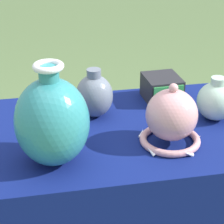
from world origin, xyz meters
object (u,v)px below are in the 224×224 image
at_px(mosaic_tile_box, 162,88).
at_px(jar_round_celadon, 216,101).
at_px(vase_tall_bulbous, 52,121).
at_px(vase_dome_bell, 171,119).
at_px(jar_round_slate, 94,95).

height_order(mosaic_tile_box, jar_round_celadon, jar_round_celadon).
height_order(vase_tall_bulbous, jar_round_celadon, vase_tall_bulbous).
height_order(vase_dome_bell, jar_round_celadon, vase_dome_bell).
relative_size(vase_tall_bulbous, vase_dome_bell, 1.49).
relative_size(mosaic_tile_box, jar_round_slate, 0.88).
bearing_deg(mosaic_tile_box, jar_round_celadon, -56.14).
distance_m(mosaic_tile_box, jar_round_celadon, 0.23).
bearing_deg(vase_dome_bell, jar_round_slate, 131.35).
height_order(mosaic_tile_box, jar_round_slate, jar_round_slate).
bearing_deg(jar_round_celadon, jar_round_slate, 165.82).
bearing_deg(jar_round_celadon, mosaic_tile_box, 126.56).
bearing_deg(jar_round_celadon, vase_tall_bulbous, -163.76).
relative_size(mosaic_tile_box, jar_round_celadon, 0.99).
height_order(vase_dome_bell, jar_round_slate, vase_dome_bell).
relative_size(vase_tall_bulbous, mosaic_tile_box, 2.00).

